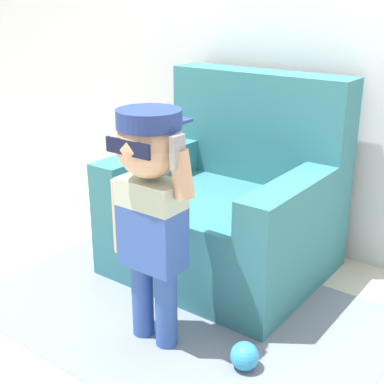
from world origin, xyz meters
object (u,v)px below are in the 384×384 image
at_px(person_child, 151,194).
at_px(toy_ball, 245,356).
at_px(armchair, 230,205).
at_px(side_table, 120,188).

xyz_separation_m(person_child, toy_ball, (0.44, 0.06, -0.64)).
relative_size(armchair, side_table, 2.51).
distance_m(side_table, toy_ball, 1.66).
bearing_deg(toy_ball, person_child, -171.56).
distance_m(armchair, side_table, 0.90).
bearing_deg(person_child, toy_ball, 8.44).
bearing_deg(person_child, side_table, 140.26).
bearing_deg(side_table, armchair, -2.72).
height_order(armchair, toy_ball, armchair).
relative_size(armchair, person_child, 1.03).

